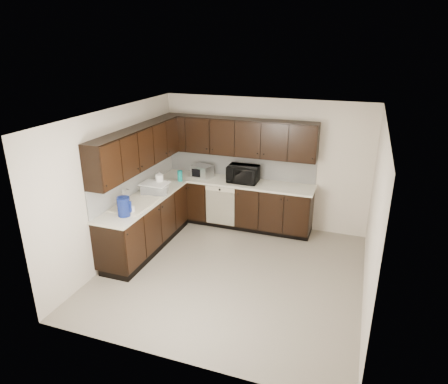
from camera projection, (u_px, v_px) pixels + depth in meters
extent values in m
plane|color=gray|center=(231.00, 272.00, 6.38)|extent=(4.00, 4.00, 0.00)
plane|color=white|center=(233.00, 116.00, 5.49)|extent=(4.00, 4.00, 0.00)
cube|color=beige|center=(265.00, 163.00, 7.70)|extent=(4.00, 0.02, 2.50)
cube|color=beige|center=(117.00, 185.00, 6.56)|extent=(0.02, 4.00, 2.50)
cube|color=beige|center=(374.00, 219.00, 5.32)|extent=(0.02, 4.00, 2.50)
cube|color=beige|center=(172.00, 267.00, 4.18)|extent=(4.00, 0.02, 2.50)
cube|color=black|center=(235.00, 204.00, 7.88)|extent=(3.00, 0.60, 0.90)
cube|color=black|center=(145.00, 224.00, 7.02)|extent=(0.60, 2.20, 0.90)
cube|color=black|center=(235.00, 222.00, 8.05)|extent=(3.00, 0.54, 0.10)
cube|color=black|center=(148.00, 245.00, 7.15)|extent=(0.54, 2.20, 0.10)
cube|color=silver|center=(235.00, 182.00, 7.71)|extent=(3.03, 0.63, 0.04)
cube|color=silver|center=(143.00, 199.00, 6.85)|extent=(0.63, 2.23, 0.04)
cube|color=silver|center=(240.00, 165.00, 7.87)|extent=(3.00, 0.02, 0.48)
cube|color=silver|center=(137.00, 178.00, 7.11)|extent=(0.02, 2.80, 0.48)
cube|color=black|center=(238.00, 137.00, 7.53)|extent=(3.00, 0.33, 0.70)
cube|color=black|center=(137.00, 149.00, 6.71)|extent=(0.33, 2.47, 0.70)
cube|color=beige|center=(220.00, 206.00, 7.67)|extent=(0.58, 0.02, 0.78)
cube|color=beige|center=(220.00, 189.00, 7.54)|extent=(0.58, 0.03, 0.08)
cylinder|color=black|center=(220.00, 190.00, 7.53)|extent=(0.04, 0.02, 0.04)
cube|color=beige|center=(135.00, 204.00, 6.57)|extent=(0.54, 0.82, 0.03)
cube|color=beige|center=(129.00, 214.00, 6.42)|extent=(0.42, 0.34, 0.16)
cube|color=beige|center=(142.00, 205.00, 6.78)|extent=(0.42, 0.34, 0.16)
cylinder|color=silver|center=(123.00, 196.00, 6.59)|extent=(0.03, 0.03, 0.26)
cylinder|color=silver|center=(125.00, 189.00, 6.54)|extent=(0.14, 0.02, 0.02)
cylinder|color=#B2B2B7|center=(129.00, 212.00, 6.41)|extent=(0.20, 0.20, 0.10)
imported|color=black|center=(243.00, 174.00, 7.57)|extent=(0.58, 0.39, 0.32)
imported|color=gray|center=(131.00, 208.00, 6.22)|extent=(0.10, 0.10, 0.17)
imported|color=gray|center=(159.00, 176.00, 7.63)|extent=(0.10, 0.11, 0.22)
cube|color=silver|center=(202.00, 171.00, 7.86)|extent=(0.45, 0.38, 0.24)
cube|color=white|center=(155.00, 188.00, 7.05)|extent=(0.55, 0.48, 0.18)
cylinder|color=navy|center=(124.00, 207.00, 6.12)|extent=(0.25, 0.25, 0.30)
cylinder|color=#0C8580|center=(180.00, 176.00, 7.64)|extent=(0.12, 0.12, 0.21)
cylinder|color=white|center=(160.00, 183.00, 7.13)|extent=(0.18, 0.18, 0.30)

